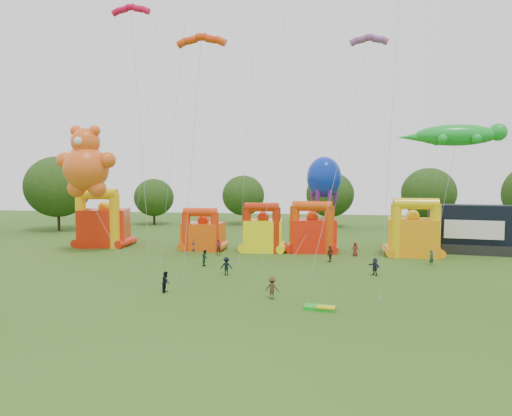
# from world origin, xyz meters

# --- Properties ---
(ground) EXTENTS (160.00, 160.00, 0.00)m
(ground) POSITION_xyz_m (0.00, 0.00, 0.00)
(ground) COLOR #2C5116
(ground) RESTS_ON ground
(tree_ring) EXTENTS (119.35, 121.41, 12.07)m
(tree_ring) POSITION_xyz_m (-1.13, 0.59, 6.26)
(tree_ring) COLOR #352314
(tree_ring) RESTS_ON ground
(bouncy_castle_0) EXTENTS (6.68, 5.85, 7.31)m
(bouncy_castle_0) POSITION_xyz_m (-20.82, 27.13, 2.76)
(bouncy_castle_0) COLOR red
(bouncy_castle_0) RESTS_ON ground
(bouncy_castle_1) EXTENTS (4.89, 4.13, 5.14)m
(bouncy_castle_1) POSITION_xyz_m (-7.54, 26.16, 1.98)
(bouncy_castle_1) COLOR #EF530C
(bouncy_castle_1) RESTS_ON ground
(bouncy_castle_2) EXTENTS (4.68, 3.86, 5.82)m
(bouncy_castle_2) POSITION_xyz_m (-0.25, 26.05, 2.23)
(bouncy_castle_2) COLOR #FFF90D
(bouncy_castle_2) RESTS_ON ground
(bouncy_castle_3) EXTENTS (5.67, 4.85, 6.03)m
(bouncy_castle_3) POSITION_xyz_m (5.48, 26.81, 2.29)
(bouncy_castle_3) COLOR red
(bouncy_castle_3) RESTS_ON ground
(bouncy_castle_4) EXTENTS (5.75, 4.84, 6.49)m
(bouncy_castle_4) POSITION_xyz_m (16.65, 25.82, 2.46)
(bouncy_castle_4) COLOR orange
(bouncy_castle_4) RESTS_ON ground
(stage_trailer) EXTENTS (9.31, 4.62, 5.61)m
(stage_trailer) POSITION_xyz_m (23.39, 28.81, 2.71)
(stage_trailer) COLOR black
(stage_trailer) RESTS_ON ground
(teddy_bear_kite) EXTENTS (8.31, 4.97, 14.64)m
(teddy_bear_kite) POSITION_xyz_m (-19.05, 21.11, 8.45)
(teddy_bear_kite) COLOR #F25C1A
(teddy_bear_kite) RESTS_ON ground
(gecko_kite) EXTENTS (11.93, 8.02, 14.89)m
(gecko_kite) POSITION_xyz_m (20.30, 26.54, 7.93)
(gecko_kite) COLOR green
(gecko_kite) RESTS_ON ground
(octopus_kite) EXTENTS (5.31, 7.26, 11.25)m
(octopus_kite) POSITION_xyz_m (5.96, 26.75, 5.48)
(octopus_kite) COLOR #0B2AAF
(octopus_kite) RESTS_ON ground
(parafoil_kites) EXTENTS (29.60, 13.68, 28.39)m
(parafoil_kites) POSITION_xyz_m (1.53, 17.87, 12.28)
(parafoil_kites) COLOR red
(parafoil_kites) RESTS_ON ground
(diamond_kites) EXTENTS (25.17, 18.18, 43.30)m
(diamond_kites) POSITION_xyz_m (-0.99, 15.81, 17.18)
(diamond_kites) COLOR red
(diamond_kites) RESTS_ON ground
(folded_kite_bundle) EXTENTS (2.11, 1.29, 0.31)m
(folded_kite_bundle) POSITION_xyz_m (6.79, 3.44, 0.14)
(folded_kite_bundle) COLOR green
(folded_kite_bundle) RESTS_ON ground
(spectator_0) EXTENTS (0.87, 0.70, 1.56)m
(spectator_0) POSITION_xyz_m (-8.27, 24.88, 0.78)
(spectator_0) COLOR #2B253F
(spectator_0) RESTS_ON ground
(spectator_1) EXTENTS (0.78, 0.79, 1.84)m
(spectator_1) POSITION_xyz_m (-4.78, 22.81, 0.92)
(spectator_1) COLOR #561A18
(spectator_1) RESTS_ON ground
(spectator_2) EXTENTS (0.71, 0.85, 1.60)m
(spectator_2) POSITION_xyz_m (-4.68, 16.70, 0.80)
(spectator_2) COLOR #163827
(spectator_2) RESTS_ON ground
(spectator_3) EXTENTS (1.13, 0.73, 1.64)m
(spectator_3) POSITION_xyz_m (-1.67, 12.76, 0.82)
(spectator_3) COLOR black
(spectator_3) RESTS_ON ground
(spectator_4) EXTENTS (0.93, 1.06, 1.71)m
(spectator_4) POSITION_xyz_m (7.52, 20.63, 0.86)
(spectator_4) COLOR #422E1A
(spectator_4) RESTS_ON ground
(spectator_5) EXTENTS (1.22, 1.46, 1.57)m
(spectator_5) POSITION_xyz_m (11.43, 14.85, 0.79)
(spectator_5) COLOR #26263F
(spectator_5) RESTS_ON ground
(spectator_6) EXTENTS (0.85, 0.66, 1.53)m
(spectator_6) POSITION_xyz_m (10.30, 24.61, 0.77)
(spectator_6) COLOR maroon
(spectator_6) RESTS_ON ground
(spectator_7) EXTENTS (0.67, 0.65, 1.55)m
(spectator_7) POSITION_xyz_m (17.45, 20.24, 0.78)
(spectator_7) COLOR #1B442A
(spectator_7) RESTS_ON ground
(spectator_8) EXTENTS (0.63, 0.80, 1.61)m
(spectator_8) POSITION_xyz_m (-4.93, 6.26, 0.80)
(spectator_8) COLOR black
(spectator_8) RESTS_ON ground
(spectator_9) EXTENTS (1.14, 0.78, 1.61)m
(spectator_9) POSITION_xyz_m (3.31, 5.57, 0.81)
(spectator_9) COLOR #462F1C
(spectator_9) RESTS_ON ground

